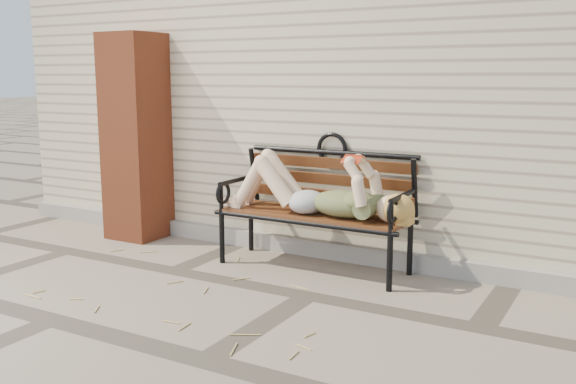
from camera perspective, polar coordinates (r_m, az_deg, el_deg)
The scene contains 7 objects.
ground at distance 4.77m, azimuth 1.76°, elevation -9.21°, with size 80.00×80.00×0.00m, color #796C5D.
house_wall at distance 7.29m, azimuth 12.98°, elevation 9.30°, with size 8.00×4.00×3.00m, color beige.
foundation_strip at distance 5.59m, azimuth 6.41°, elevation -5.54°, with size 8.00×0.10×0.15m, color gray.
brick_pillar at distance 6.48m, azimuth -13.35°, elevation 4.76°, with size 0.50×0.50×2.00m, color brown.
garden_bench at distance 5.37m, azimuth 2.79°, elevation -0.09°, with size 1.73×0.69×1.12m.
reading_woman at distance 5.23m, azimuth 2.26°, elevation 0.06°, with size 1.63×0.37×0.51m.
straw_scatter at distance 4.86m, azimuth -9.00°, elevation -8.91°, with size 3.03×1.68×0.01m.
Camera 1 is at (2.08, -3.99, 1.59)m, focal length 40.00 mm.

